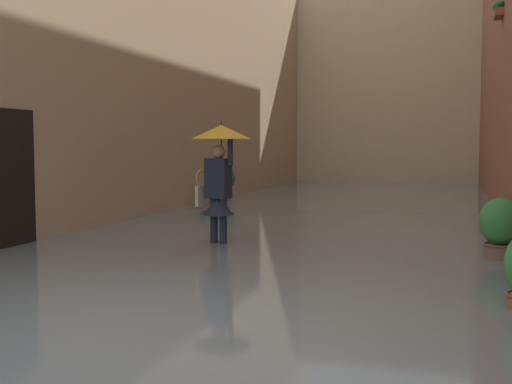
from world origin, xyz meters
TOP-DOWN VIEW (x-y plane):
  - ground_plane at (0.00, -11.22)m, footprint 60.00×60.00m
  - flood_water at (0.00, -11.22)m, footprint 8.32×28.45m
  - building_facade_right at (4.66, -11.22)m, footprint 2.04×26.45m
  - building_facade_far at (0.00, -23.35)m, footprint 11.12×1.80m
  - person_wading at (0.82, -4.61)m, footprint 0.94×0.94m
  - potted_plant_far_left at (-3.43, -7.41)m, footprint 0.38×0.38m
  - potted_plant_mid_left at (-3.29, -4.44)m, footprint 0.56×0.56m
  - potted_plant_near_right at (3.51, -12.37)m, footprint 0.60×0.60m
  - potted_plant_far_right at (3.47, -10.79)m, footprint 0.35×0.35m

SIDE VIEW (x-z plane):
  - ground_plane at x=0.00m, z-range 0.00..0.00m
  - flood_water at x=0.00m, z-range 0.00..0.12m
  - potted_plant_far_right at x=3.47m, z-range 0.02..0.63m
  - potted_plant_far_left at x=-3.43m, z-range 0.01..0.71m
  - potted_plant_mid_left at x=-3.29m, z-range 0.05..0.99m
  - potted_plant_near_right at x=3.51m, z-range 0.08..1.14m
  - person_wading at x=0.82m, z-range 0.38..2.41m
  - building_facade_far at x=0.00m, z-range 0.00..8.16m
  - building_facade_right at x=4.66m, z-range 0.00..10.47m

